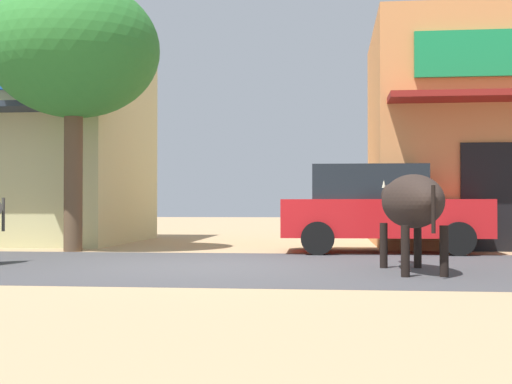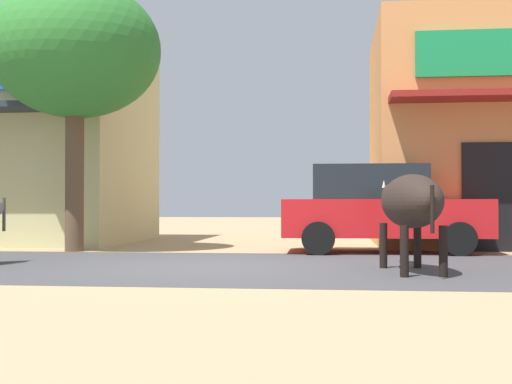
{
  "view_description": "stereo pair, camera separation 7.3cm",
  "coord_description": "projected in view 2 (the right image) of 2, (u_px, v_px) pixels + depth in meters",
  "views": [
    {
      "loc": [
        1.77,
        -10.18,
        0.9
      ],
      "look_at": [
        0.6,
        0.63,
        1.1
      ],
      "focal_mm": 49.22,
      "sensor_mm": 36.0,
      "label": 1
    },
    {
      "loc": [
        1.84,
        -10.18,
        0.9
      ],
      "look_at": [
        0.6,
        0.63,
        1.1
      ],
      "focal_mm": 49.22,
      "sensor_mm": 36.0,
      "label": 2
    }
  ],
  "objects": [
    {
      "name": "parked_hatchback_car",
      "position": [
        379.0,
        208.0,
        13.29
      ],
      "size": [
        3.85,
        2.01,
        1.64
      ],
      "color": "red",
      "rests_on": "ground"
    },
    {
      "name": "roadside_tree",
      "position": [
        75.0,
        51.0,
        13.62
      ],
      "size": [
        3.32,
        3.32,
        5.25
      ],
      "color": "brown",
      "rests_on": "ground"
    },
    {
      "name": "asphalt_road",
      "position": [
        211.0,
        266.0,
        10.3
      ],
      "size": [
        72.0,
        5.44,
        0.0
      ],
      "primitive_type": "cube",
      "color": "#434144",
      "rests_on": "ground"
    },
    {
      "name": "cow_far_dark",
      "position": [
        410.0,
        202.0,
        9.39
      ],
      "size": [
        0.96,
        2.52,
        1.31
      ],
      "color": "#2D221D",
      "rests_on": "ground"
    },
    {
      "name": "ground",
      "position": [
        211.0,
        266.0,
        10.3
      ],
      "size": [
        80.0,
        80.0,
        0.0
      ],
      "primitive_type": "plane",
      "color": "tan"
    }
  ]
}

